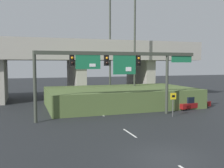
{
  "coord_description": "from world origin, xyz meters",
  "views": [
    {
      "loc": [
        -7.06,
        -11.99,
        4.99
      ],
      "look_at": [
        0.0,
        8.99,
        3.23
      ],
      "focal_mm": 42.0,
      "sensor_mm": 36.0,
      "label": 1
    }
  ],
  "objects": [
    {
      "name": "highway_light_pole_near",
      "position": [
        6.21,
        18.5,
        7.42
      ],
      "size": [
        0.7,
        0.36,
        14.08
      ],
      "color": "#383D33",
      "rests_on": "ground"
    },
    {
      "name": "speed_limit_sign",
      "position": [
        5.98,
        8.98,
        1.5
      ],
      "size": [
        0.6,
        0.11,
        2.3
      ],
      "color": "#4C4C4C",
      "rests_on": "ground"
    },
    {
      "name": "signal_gantry",
      "position": [
        0.9,
        10.55,
        4.88
      ],
      "size": [
        15.46,
        0.44,
        6.02
      ],
      "color": "#383D33",
      "rests_on": "ground"
    },
    {
      "name": "highway_light_pole_far",
      "position": [
        3.76,
        20.97,
        8.58
      ],
      "size": [
        0.7,
        0.36,
        16.41
      ],
      "color": "#383D33",
      "rests_on": "ground"
    },
    {
      "name": "ground_plane",
      "position": [
        0.0,
        0.0,
        0.0
      ],
      "size": [
        160.0,
        160.0,
        0.0
      ],
      "primitive_type": "plane",
      "color": "black"
    },
    {
      "name": "parked_sedan_near_right",
      "position": [
        10.43,
        12.52,
        0.64
      ],
      "size": [
        4.66,
        2.71,
        1.37
      ],
      "rotation": [
        0.0,
        0.0,
        0.21
      ],
      "color": "maroon",
      "rests_on": "ground"
    },
    {
      "name": "grass_embankment",
      "position": [
        3.57,
        16.46,
        1.05
      ],
      "size": [
        16.71,
        9.63,
        2.1
      ],
      "color": "#4C6033",
      "rests_on": "ground"
    },
    {
      "name": "lane_markings",
      "position": [
        0.0,
        12.48,
        0.0
      ],
      "size": [
        0.14,
        32.26,
        0.01
      ],
      "color": "silver",
      "rests_on": "ground"
    },
    {
      "name": "overpass_bridge",
      "position": [
        0.0,
        25.02,
        5.5
      ],
      "size": [
        35.3,
        9.48,
        8.05
      ],
      "color": "#A39E93",
      "rests_on": "ground"
    }
  ]
}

